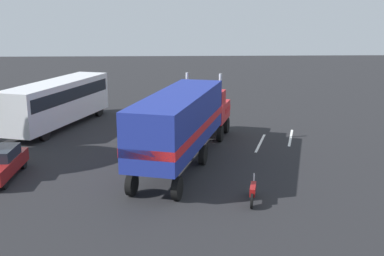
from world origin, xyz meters
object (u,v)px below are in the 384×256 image
Objects in this scene: parked_bus at (58,99)px; motorcycle at (253,192)px; person_bystander at (129,147)px; semi_truck at (184,119)px.

parked_bus is 18.98m from motorcycle.
person_bystander is 0.15× the size of parked_bus.
person_bystander is 10.50m from parked_bus.
parked_bus is 5.40× the size of motorcycle.
motorcycle is at bearing -134.59° from person_bystander.
parked_bus is (8.79, 9.05, -0.46)m from semi_truck.
semi_truck reaches higher than motorcycle.
person_bystander is 8.57m from motorcycle.
parked_bus reaches higher than motorcycle.
person_bystander is at bearing -145.72° from parked_bus.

